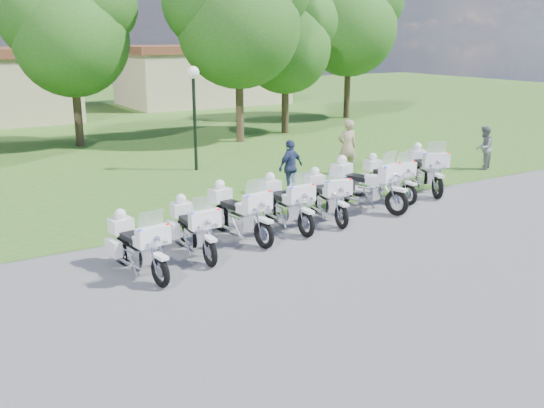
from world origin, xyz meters
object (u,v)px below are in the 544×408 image
motorcycle_5 (364,183)px  bystander_c (291,167)px  motorcycle_2 (238,211)px  bystander_b (484,148)px  lamp_post (194,92)px  motorcycle_4 (326,195)px  bystander_a (347,147)px  motorcycle_7 (425,168)px  motorcycle_1 (193,227)px  motorcycle_0 (137,244)px  motorcycle_6 (387,177)px  motorcycle_3 (285,202)px

motorcycle_5 → bystander_c: size_ratio=1.50×
motorcycle_2 → bystander_b: motorcycle_2 is taller
lamp_post → motorcycle_4: bearing=-86.2°
bystander_c → bystander_a: bearing=-173.5°
lamp_post → bystander_b: 10.79m
motorcycle_5 → motorcycle_7: motorcycle_5 is taller
motorcycle_7 → lamp_post: size_ratio=0.64×
lamp_post → bystander_c: 5.23m
motorcycle_2 → motorcycle_1: bearing=9.6°
motorcycle_0 → motorcycle_2: 3.03m
motorcycle_4 → bystander_c: 2.77m
bystander_a → bystander_c: (-3.23, -1.30, -0.12)m
motorcycle_0 → motorcycle_6: (8.54, 1.96, 0.02)m
motorcycle_5 → bystander_b: motorcycle_5 is taller
motorcycle_1 → motorcycle_4: bearing=-168.7°
motorcycle_2 → motorcycle_6: (5.67, 1.01, -0.03)m
motorcycle_1 → motorcycle_6: (7.07, 1.47, 0.02)m
motorcycle_0 → lamp_post: (5.17, 8.57, 2.23)m
motorcycle_1 → motorcycle_2: bearing=-159.7°
motorcycle_4 → motorcycle_5: motorcycle_5 is taller
motorcycle_2 → motorcycle_7: 7.42m
motorcycle_4 → bystander_b: bystander_b is taller
lamp_post → motorcycle_3: bearing=-96.5°
motorcycle_0 → motorcycle_1: (1.47, 0.49, -0.00)m
motorcycle_0 → bystander_c: bearing=-156.6°
motorcycle_3 → bystander_b: 10.21m
motorcycle_1 → motorcycle_6: size_ratio=0.98×
bystander_a → bystander_c: bearing=36.3°
motorcycle_6 → bystander_c: 2.98m
motorcycle_6 → lamp_post: lamp_post is taller
motorcycle_0 → bystander_c: bystander_c is taller
motorcycle_0 → bystander_b: size_ratio=1.40×
motorcycle_4 → motorcycle_5: size_ratio=0.90×
motorcycle_3 → motorcycle_4: size_ratio=1.03×
motorcycle_1 → motorcycle_3: motorcycle_3 is taller
motorcycle_2 → motorcycle_5: motorcycle_5 is taller
motorcycle_3 → motorcycle_5: motorcycle_5 is taller
bystander_c → motorcycle_6: bearing=124.4°
motorcycle_0 → lamp_post: size_ratio=0.60×
motorcycle_1 → motorcycle_0: bearing=20.6°
motorcycle_1 → lamp_post: (3.70, 8.07, 2.23)m
bystander_a → motorcycle_1: bearing=44.5°
motorcycle_0 → motorcycle_3: (4.32, 1.12, 0.03)m
motorcycle_7 → lamp_post: (-5.04, 6.52, 2.14)m
motorcycle_0 → bystander_a: size_ratio=1.15×
bystander_a → bystander_b: bystander_a is taller
motorcycle_7 → bystander_c: (-3.93, 1.82, 0.13)m
motorcycle_5 → lamp_post: 7.72m
motorcycle_6 → lamp_post: (-3.37, 6.61, 2.22)m
motorcycle_5 → bystander_a: size_ratio=1.31×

